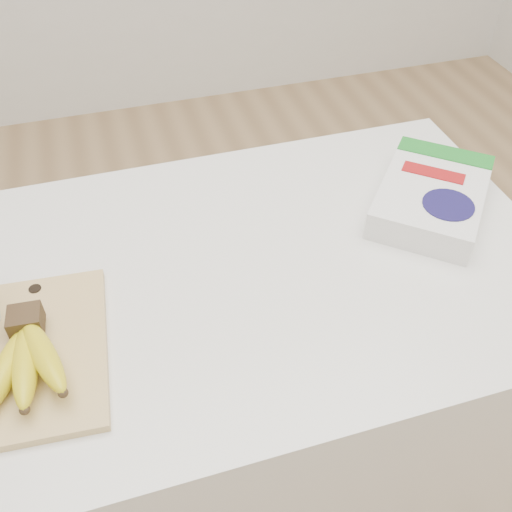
{
  "coord_description": "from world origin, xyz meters",
  "views": [
    {
      "loc": [
        -0.21,
        -0.67,
        1.46
      ],
      "look_at": [
        -0.02,
        -0.02,
        0.81
      ],
      "focal_mm": 40.0,
      "sensor_mm": 36.0,
      "label": 1
    }
  ],
  "objects_px": {
    "cereal_box": "(432,196)",
    "bananas": "(25,358)",
    "cutting_board": "(32,354)",
    "table": "(260,387)"
  },
  "relations": [
    {
      "from": "table",
      "to": "cereal_box",
      "type": "xyz_separation_m",
      "value": [
        0.35,
        0.05,
        0.42
      ]
    },
    {
      "from": "bananas",
      "to": "table",
      "type": "bearing_deg",
      "value": 17.76
    },
    {
      "from": "table",
      "to": "bananas",
      "type": "height_order",
      "value": "bananas"
    },
    {
      "from": "cereal_box",
      "to": "bananas",
      "type": "bearing_deg",
      "value": -126.46
    },
    {
      "from": "cereal_box",
      "to": "cutting_board",
      "type": "bearing_deg",
      "value": -128.76
    },
    {
      "from": "cutting_board",
      "to": "cereal_box",
      "type": "distance_m",
      "value": 0.74
    },
    {
      "from": "cutting_board",
      "to": "bananas",
      "type": "height_order",
      "value": "bananas"
    },
    {
      "from": "cutting_board",
      "to": "bananas",
      "type": "relative_size",
      "value": 1.6
    },
    {
      "from": "table",
      "to": "bananas",
      "type": "relative_size",
      "value": 5.6
    },
    {
      "from": "table",
      "to": "bananas",
      "type": "xyz_separation_m",
      "value": [
        -0.38,
        -0.12,
        0.42
      ]
    }
  ]
}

